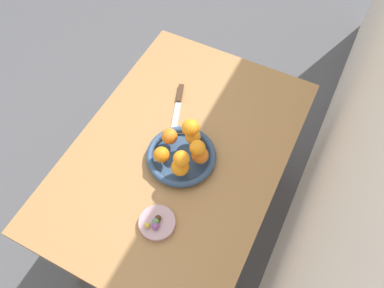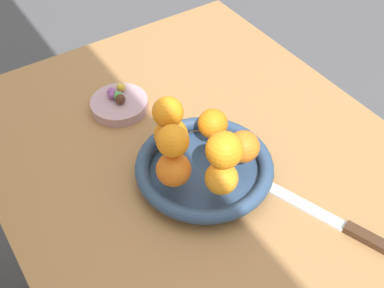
% 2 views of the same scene
% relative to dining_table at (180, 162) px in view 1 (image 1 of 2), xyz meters
% --- Properties ---
extents(ground_plane, '(6.00, 6.00, 0.00)m').
position_rel_dining_table_xyz_m(ground_plane, '(0.00, 0.00, -0.65)').
color(ground_plane, '#4C4C51').
extents(wall_back, '(4.00, 0.05, 2.50)m').
position_rel_dining_table_xyz_m(wall_back, '(0.00, 0.52, 0.60)').
color(wall_back, beige).
rests_on(wall_back, ground_plane).
extents(dining_table, '(1.10, 0.76, 0.74)m').
position_rel_dining_table_xyz_m(dining_table, '(0.00, 0.00, 0.00)').
color(dining_table, '#9E7042').
rests_on(dining_table, ground_plane).
extents(fruit_bowl, '(0.26, 0.26, 0.04)m').
position_rel_dining_table_xyz_m(fruit_bowl, '(0.03, 0.02, 0.11)').
color(fruit_bowl, navy).
rests_on(fruit_bowl, dining_table).
extents(candy_dish, '(0.12, 0.12, 0.02)m').
position_rel_dining_table_xyz_m(candy_dish, '(0.29, 0.07, 0.10)').
color(candy_dish, '#B28C99').
rests_on(candy_dish, dining_table).
extents(orange_0, '(0.06, 0.06, 0.06)m').
position_rel_dining_table_xyz_m(orange_0, '(0.02, 0.10, 0.16)').
color(orange_0, orange).
rests_on(orange_0, fruit_bowl).
extents(orange_1, '(0.06, 0.06, 0.06)m').
position_rel_dining_table_xyz_m(orange_1, '(-0.04, 0.04, 0.16)').
color(orange_1, orange).
rests_on(orange_1, fruit_bowl).
extents(orange_2, '(0.06, 0.06, 0.06)m').
position_rel_dining_table_xyz_m(orange_2, '(-0.00, -0.04, 0.16)').
color(orange_2, orange).
rests_on(orange_2, fruit_bowl).
extents(orange_3, '(0.06, 0.06, 0.06)m').
position_rel_dining_table_xyz_m(orange_3, '(0.08, -0.03, 0.16)').
color(orange_3, orange).
rests_on(orange_3, fruit_bowl).
extents(orange_4, '(0.06, 0.06, 0.06)m').
position_rel_dining_table_xyz_m(orange_4, '(0.10, 0.05, 0.16)').
color(orange_4, orange).
rests_on(orange_4, fruit_bowl).
extents(orange_5, '(0.06, 0.06, 0.06)m').
position_rel_dining_table_xyz_m(orange_5, '(0.09, 0.06, 0.22)').
color(orange_5, orange).
rests_on(orange_5, orange_4).
extents(orange_6, '(0.06, 0.06, 0.06)m').
position_rel_dining_table_xyz_m(orange_6, '(-0.03, 0.03, 0.22)').
color(orange_6, orange).
rests_on(orange_6, orange_1).
extents(orange_7, '(0.06, 0.06, 0.06)m').
position_rel_dining_table_xyz_m(orange_7, '(0.03, 0.09, 0.22)').
color(orange_7, orange).
rests_on(orange_7, orange_0).
extents(candy_ball_0, '(0.02, 0.02, 0.02)m').
position_rel_dining_table_xyz_m(candy_ball_0, '(0.31, 0.07, 0.12)').
color(candy_ball_0, '#8C4C99').
rests_on(candy_ball_0, candy_dish).
extents(candy_ball_1, '(0.02, 0.02, 0.02)m').
position_rel_dining_table_xyz_m(candy_ball_1, '(0.29, 0.07, 0.12)').
color(candy_ball_1, '#4C9947').
rests_on(candy_ball_1, candy_dish).
extents(candy_ball_2, '(0.02, 0.02, 0.02)m').
position_rel_dining_table_xyz_m(candy_ball_2, '(0.30, 0.08, 0.12)').
color(candy_ball_2, '#8C4C99').
rests_on(candy_ball_2, candy_dish).
extents(candy_ball_3, '(0.02, 0.02, 0.02)m').
position_rel_dining_table_xyz_m(candy_ball_3, '(0.29, 0.06, 0.12)').
color(candy_ball_3, '#8C4C99').
rests_on(candy_ball_3, candy_dish).
extents(candy_ball_4, '(0.02, 0.02, 0.02)m').
position_rel_dining_table_xyz_m(candy_ball_4, '(0.28, 0.07, 0.12)').
color(candy_ball_4, '#472819').
rests_on(candy_ball_4, candy_dish).
extents(candy_ball_5, '(0.02, 0.02, 0.02)m').
position_rel_dining_table_xyz_m(candy_ball_5, '(0.32, 0.05, 0.12)').
color(candy_ball_5, gold).
rests_on(candy_ball_5, candy_dish).
extents(candy_ball_6, '(0.02, 0.02, 0.02)m').
position_rel_dining_table_xyz_m(candy_ball_6, '(0.30, 0.07, 0.12)').
color(candy_ball_6, '#4C9947').
rests_on(candy_ball_6, candy_dish).
extents(knife, '(0.25, 0.11, 0.01)m').
position_rel_dining_table_xyz_m(knife, '(-0.18, -0.10, 0.09)').
color(knife, '#3F2819').
rests_on(knife, dining_table).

